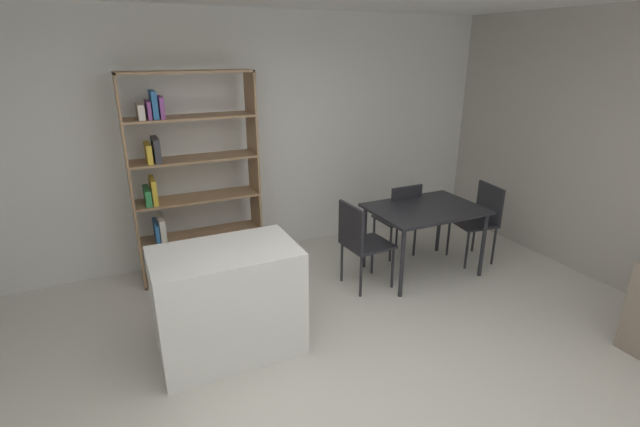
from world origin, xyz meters
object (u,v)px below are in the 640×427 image
Objects in this scene: kitchen_island at (228,302)px; dining_chair_far at (400,214)px; open_bookshelf at (185,183)px; dining_chair_island_side at (360,239)px; dining_table at (425,214)px; dining_chair_window_side at (481,216)px.

kitchen_island is 2.48m from dining_chair_far.
open_bookshelf reaches higher than dining_chair_island_side.
dining_chair_island_side is (-0.81, -0.46, 0.01)m from dining_chair_far.
kitchen_island is at bearing -168.05° from dining_table.
open_bookshelf is 2.45m from dining_chair_far.
dining_chair_window_side is at bearing -18.52° from open_bookshelf.
kitchen_island is 1.23× the size of dining_chair_window_side.
open_bookshelf reaches higher than dining_chair_far.
dining_chair_island_side is at bearing -179.57° from dining_table.
dining_chair_far is 0.98× the size of dining_chair_island_side.
open_bookshelf is 2.35× the size of dining_chair_island_side.
kitchen_island is at bearing -88.87° from open_bookshelf.
dining_chair_island_side is (1.52, -1.04, -0.50)m from open_bookshelf.
dining_chair_island_side reaches higher than dining_table.
dining_chair_window_side is 1.01× the size of dining_chair_far.
dining_chair_far is at bearing -64.00° from dining_chair_island_side.
dining_chair_window_side is (3.09, 0.47, 0.09)m from kitchen_island.
dining_chair_island_side is at bearing 17.87° from kitchen_island.
dining_chair_far is (2.29, 0.93, 0.08)m from kitchen_island.
dining_chair_window_side is 0.92m from dining_chair_far.
kitchen_island is 1.24× the size of dining_chair_far.
dining_chair_island_side reaches higher than dining_chair_window_side.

